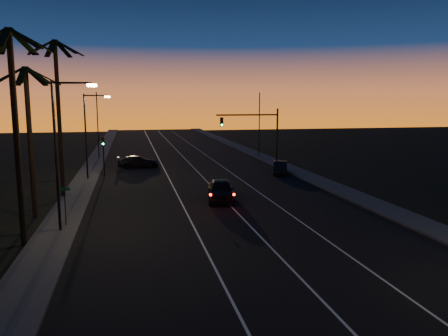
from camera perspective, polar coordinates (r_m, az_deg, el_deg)
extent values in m
cube|color=black|center=(38.23, -1.78, -3.05)|extent=(20.00, 170.00, 0.01)
cube|color=#323330|center=(37.88, -18.72, -3.51)|extent=(2.40, 170.00, 0.16)
cube|color=#323330|center=(41.66, 13.56, -2.20)|extent=(2.40, 170.00, 0.16)
cube|color=silver|center=(37.81, -6.26, -3.21)|extent=(0.12, 160.00, 0.01)
cube|color=silver|center=(38.31, -1.04, -3.00)|extent=(0.12, 160.00, 0.01)
cube|color=silver|center=(39.12, 4.00, -2.77)|extent=(0.12, 160.00, 0.01)
cylinder|color=black|center=(25.59, -25.46, 3.27)|extent=(0.32, 0.32, 11.50)
cube|color=black|center=(25.73, -23.80, 14.99)|extent=(2.18, 0.92, 1.18)
cube|color=black|center=(26.54, -24.78, 14.72)|extent=(1.25, 2.12, 1.18)
cube|color=black|center=(26.72, -26.78, 14.54)|extent=(1.34, 2.09, 1.18)
cube|color=black|center=(24.67, -26.78, 15.11)|extent=(0.45, 2.16, 1.18)
cube|color=black|center=(24.89, -24.65, 15.18)|extent=(1.95, 1.61, 1.18)
cylinder|color=black|center=(31.62, -23.97, 2.88)|extent=(0.32, 0.32, 10.00)
cube|color=black|center=(31.59, -22.53, 11.03)|extent=(2.18, 0.92, 1.18)
cube|color=black|center=(32.39, -23.35, 10.91)|extent=(1.25, 2.12, 1.18)
cube|color=black|center=(32.55, -24.97, 10.80)|extent=(1.34, 2.09, 1.18)
cube|color=black|center=(31.96, -26.25, 10.77)|extent=(2.18, 0.82, 1.18)
cube|color=black|center=(31.05, -26.23, 10.86)|extent=(1.90, 1.69, 1.18)
cube|color=black|center=(30.49, -24.85, 11.00)|extent=(0.45, 2.16, 1.18)
cube|color=black|center=(30.74, -23.17, 11.08)|extent=(1.95, 1.61, 1.18)
cylinder|color=black|center=(37.25, -20.72, 5.78)|extent=(0.32, 0.32, 12.50)
cube|color=black|center=(37.57, -19.54, 14.55)|extent=(2.18, 0.92, 1.18)
cube|color=black|center=(38.34, -20.31, 14.39)|extent=(1.25, 2.12, 1.18)
cube|color=black|center=(38.45, -21.71, 14.30)|extent=(1.34, 2.09, 1.18)
cube|color=black|center=(37.82, -22.75, 14.34)|extent=(2.18, 0.82, 1.18)
cube|color=black|center=(36.91, -22.65, 14.50)|extent=(1.90, 1.69, 1.18)
cube|color=black|center=(36.40, -21.42, 14.66)|extent=(0.45, 2.16, 1.18)
cube|color=black|center=(36.70, -20.02, 14.68)|extent=(1.95, 1.61, 1.18)
cylinder|color=black|center=(27.36, -21.08, 1.20)|extent=(0.16, 0.16, 9.00)
cylinder|color=black|center=(27.02, -19.25, 10.46)|extent=(2.20, 0.12, 0.12)
cube|color=#FFC966|center=(26.91, -16.87, 10.30)|extent=(0.55, 0.26, 0.16)
cylinder|color=black|center=(45.16, -17.60, 3.81)|extent=(0.16, 0.16, 8.50)
cylinder|color=black|center=(44.93, -16.43, 9.08)|extent=(2.20, 0.12, 0.12)
cube|color=#FFC966|center=(44.86, -15.00, 8.97)|extent=(0.55, 0.26, 0.16)
cylinder|color=black|center=(28.86, -20.03, -4.84)|extent=(0.06, 0.06, 2.60)
cube|color=#0B4323|center=(28.62, -20.15, -2.60)|extent=(0.70, 0.03, 0.20)
cylinder|color=black|center=(49.73, 6.94, 3.70)|extent=(0.20, 0.20, 7.00)
cylinder|color=black|center=(48.53, 3.07, 6.94)|extent=(7.00, 0.16, 0.16)
cube|color=black|center=(47.88, -0.31, 6.03)|extent=(0.32, 0.28, 1.00)
sphere|color=black|center=(47.70, -0.27, 6.41)|extent=(0.20, 0.20, 0.20)
sphere|color=black|center=(47.72, -0.27, 6.02)|extent=(0.20, 0.20, 0.20)
sphere|color=#14FF59|center=(47.73, -0.27, 5.64)|extent=(0.20, 0.20, 0.20)
cylinder|color=black|center=(47.24, -15.44, 1.48)|extent=(0.14, 0.14, 4.20)
cube|color=black|center=(47.08, -15.52, 3.41)|extent=(0.28, 0.25, 0.90)
sphere|color=black|center=(46.90, -15.55, 3.74)|extent=(0.18, 0.18, 0.18)
sphere|color=black|center=(46.93, -15.53, 3.39)|extent=(0.18, 0.18, 0.18)
sphere|color=#14FF59|center=(46.95, -15.52, 3.05)|extent=(0.18, 0.18, 0.18)
cylinder|color=black|center=(62.05, -16.16, 5.34)|extent=(0.14, 0.14, 9.00)
cylinder|color=black|center=(61.51, 4.63, 5.63)|extent=(0.14, 0.14, 9.00)
imported|color=black|center=(34.49, -0.42, -2.89)|extent=(2.82, 5.24, 1.69)
sphere|color=#FF0F05|center=(31.51, -1.77, -3.51)|extent=(0.18, 0.18, 0.18)
sphere|color=#FF0F05|center=(31.57, 1.31, -3.48)|extent=(0.18, 0.18, 0.18)
imported|color=black|center=(47.45, 7.34, 0.03)|extent=(2.69, 4.34, 1.35)
imported|color=black|center=(52.50, -11.17, 0.81)|extent=(5.01, 2.31, 1.42)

